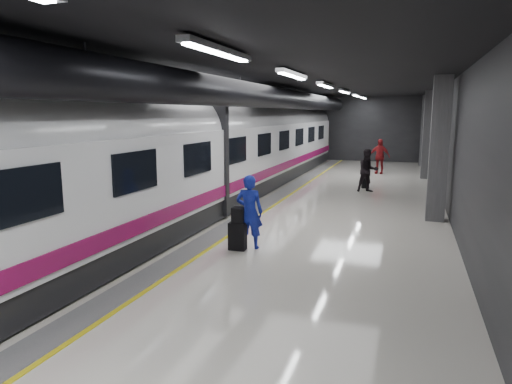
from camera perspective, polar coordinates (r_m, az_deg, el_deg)
The scene contains 9 objects.
ground at distance 14.17m, azimuth 3.01°, elevation -3.92°, with size 40.00×40.00×0.00m, color beige.
platform_hall at distance 14.77m, azimuth 3.07°, elevation 10.48°, with size 10.02×40.02×4.51m.
train at distance 15.03m, azimuth -8.96°, elevation 4.76°, with size 3.05×38.00×4.05m.
traveler_main at distance 11.40m, azimuth -0.83°, elevation -2.49°, with size 0.68×0.45×1.87m, color #182CB5.
suitcase_main at distance 11.40m, azimuth -2.32°, elevation -5.54°, with size 0.42×0.27×0.69m, color black.
shoulder_bag at distance 11.23m, azimuth -2.33°, elevation -2.95°, with size 0.29×0.16×0.39m, color black.
traveler_far_a at distance 20.17m, azimuth 13.80°, elevation 2.61°, with size 0.90×0.70×1.86m, color black.
traveler_far_b at distance 26.56m, azimuth 15.17°, elevation 4.32°, with size 1.14×0.48×1.95m, color maroon.
suitcase_far at distance 21.30m, azimuth 13.51°, elevation 1.09°, with size 0.31×0.20×0.46m, color black.
Camera 1 is at (3.70, -13.26, 3.37)m, focal length 32.00 mm.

